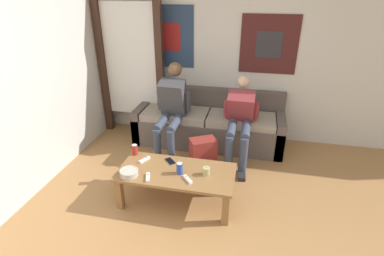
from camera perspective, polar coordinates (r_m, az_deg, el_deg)
wall_back at (r=4.41m, az=6.22°, el=14.15°), size 10.00×0.07×2.55m
door_frame at (r=4.56m, az=-11.71°, el=13.17°), size 1.00×0.10×2.15m
couch at (r=4.41m, az=3.16°, el=0.55°), size 2.14×0.69×0.77m
coffee_table at (r=3.21m, az=-2.98°, el=-9.10°), size 1.22×0.58×0.38m
person_seated_adult at (r=4.05m, az=-3.95°, el=3.95°), size 0.47×0.91×1.21m
person_seated_teen at (r=3.92m, az=9.13°, el=1.87°), size 0.47×0.92×1.07m
backpack at (r=3.79m, az=2.13°, el=-5.25°), size 0.37×0.33×0.43m
ceramic_bowl at (r=3.15m, az=-11.90°, el=-8.27°), size 0.19×0.19×0.06m
pillar_candle at (r=3.10m, az=2.74°, el=-8.20°), size 0.07×0.07×0.10m
drink_can_blue at (r=3.11m, az=-2.37°, el=-7.70°), size 0.07×0.07×0.12m
drink_can_red at (r=3.49m, az=-10.85°, el=-4.07°), size 0.07×0.07×0.12m
game_controller_near_left at (r=3.38m, az=-9.01°, el=-5.98°), size 0.10×0.14×0.03m
game_controller_near_right at (r=3.09m, az=-8.41°, el=-9.29°), size 0.08×0.15×0.03m
game_controller_far_center at (r=3.03m, az=-0.83°, el=-9.73°), size 0.12×0.13×0.03m
cell_phone at (r=3.34m, az=-4.18°, el=-6.29°), size 0.14×0.14×0.01m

